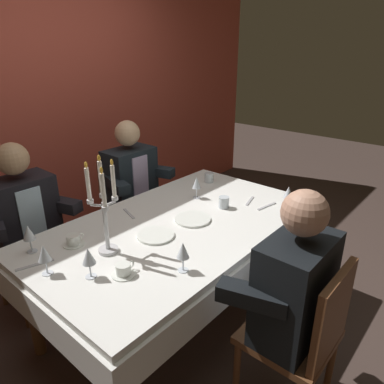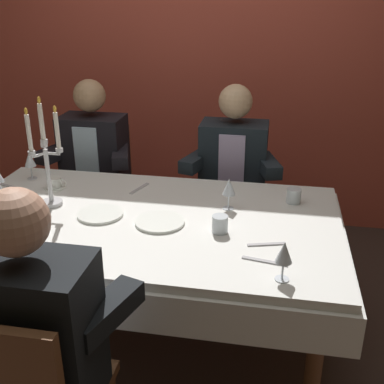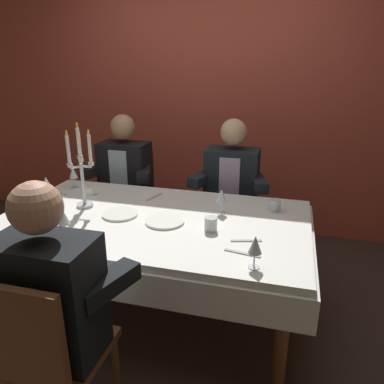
{
  "view_description": "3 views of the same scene",
  "coord_description": "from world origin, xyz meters",
  "px_view_note": "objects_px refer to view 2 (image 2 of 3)",
  "views": [
    {
      "loc": [
        -1.5,
        -1.42,
        1.81
      ],
      "look_at": [
        0.1,
        -0.04,
        0.94
      ],
      "focal_mm": 33.4,
      "sensor_mm": 36.0,
      "label": 1
    },
    {
      "loc": [
        0.61,
        -2.02,
        1.76
      ],
      "look_at": [
        0.24,
        0.02,
        0.88
      ],
      "focal_mm": 44.52,
      "sensor_mm": 36.0,
      "label": 2
    },
    {
      "loc": [
        0.79,
        -1.99,
        1.66
      ],
      "look_at": [
        0.25,
        0.02,
        0.92
      ],
      "focal_mm": 34.69,
      "sensor_mm": 36.0,
      "label": 3
    }
  ],
  "objects_px": {
    "coffee_cup_0": "(13,218)",
    "wine_glass_2": "(0,191)",
    "water_tumbler_0": "(294,196)",
    "seated_diner_2": "(233,163)",
    "wine_glass_1": "(30,160)",
    "dinner_plate_1": "(100,214)",
    "water_tumbler_1": "(220,224)",
    "dinner_plate_0": "(160,222)",
    "wine_glass_4": "(229,187)",
    "seated_diner_0": "(95,154)",
    "wine_glass_5": "(284,254)",
    "coffee_cup_1": "(55,183)",
    "dining_table": "(145,238)",
    "wine_glass_0": "(33,224)",
    "seated_diner_1": "(32,333)",
    "candelabra": "(46,159)"
  },
  "relations": [
    {
      "from": "wine_glass_0",
      "to": "seated_diner_0",
      "type": "relative_size",
      "value": 0.13
    },
    {
      "from": "dinner_plate_0",
      "to": "dining_table",
      "type": "bearing_deg",
      "value": 152.16
    },
    {
      "from": "water_tumbler_1",
      "to": "seated_diner_2",
      "type": "height_order",
      "value": "seated_diner_2"
    },
    {
      "from": "wine_glass_4",
      "to": "water_tumbler_0",
      "type": "xyz_separation_m",
      "value": [
        0.33,
        0.14,
        -0.08
      ]
    },
    {
      "from": "water_tumbler_0",
      "to": "seated_diner_2",
      "type": "bearing_deg",
      "value": 122.76
    },
    {
      "from": "dining_table",
      "to": "seated_diner_0",
      "type": "xyz_separation_m",
      "value": [
        -0.59,
        0.89,
        0.11
      ]
    },
    {
      "from": "wine_glass_0",
      "to": "candelabra",
      "type": "bearing_deg",
      "value": 107.41
    },
    {
      "from": "dinner_plate_0",
      "to": "wine_glass_4",
      "type": "distance_m",
      "value": 0.39
    },
    {
      "from": "wine_glass_0",
      "to": "wine_glass_5",
      "type": "relative_size",
      "value": 1.0
    },
    {
      "from": "water_tumbler_1",
      "to": "wine_glass_2",
      "type": "bearing_deg",
      "value": 179.06
    },
    {
      "from": "dinner_plate_1",
      "to": "wine_glass_5",
      "type": "bearing_deg",
      "value": -24.89
    },
    {
      "from": "dinner_plate_1",
      "to": "wine_glass_1",
      "type": "height_order",
      "value": "wine_glass_1"
    },
    {
      "from": "wine_glass_1",
      "to": "seated_diner_0",
      "type": "bearing_deg",
      "value": 69.45
    },
    {
      "from": "wine_glass_1",
      "to": "water_tumbler_0",
      "type": "height_order",
      "value": "wine_glass_1"
    },
    {
      "from": "wine_glass_4",
      "to": "dinner_plate_0",
      "type": "bearing_deg",
      "value": -143.83
    },
    {
      "from": "wine_glass_4",
      "to": "coffee_cup_0",
      "type": "bearing_deg",
      "value": -160.35
    },
    {
      "from": "seated_diner_2",
      "to": "coffee_cup_1",
      "type": "bearing_deg",
      "value": -146.73
    },
    {
      "from": "dinner_plate_1",
      "to": "seated_diner_1",
      "type": "height_order",
      "value": "seated_diner_1"
    },
    {
      "from": "wine_glass_4",
      "to": "wine_glass_2",
      "type": "bearing_deg",
      "value": -167.62
    },
    {
      "from": "water_tumbler_0",
      "to": "water_tumbler_1",
      "type": "relative_size",
      "value": 0.94
    },
    {
      "from": "wine_glass_1",
      "to": "candelabra",
      "type": "bearing_deg",
      "value": -49.19
    },
    {
      "from": "wine_glass_1",
      "to": "wine_glass_4",
      "type": "xyz_separation_m",
      "value": [
        1.18,
        -0.21,
        0.0
      ]
    },
    {
      "from": "dinner_plate_0",
      "to": "wine_glass_1",
      "type": "relative_size",
      "value": 1.45
    },
    {
      "from": "candelabra",
      "to": "wine_glass_5",
      "type": "height_order",
      "value": "candelabra"
    },
    {
      "from": "wine_glass_5",
      "to": "seated_diner_0",
      "type": "bearing_deg",
      "value": 133.83
    },
    {
      "from": "wine_glass_5",
      "to": "coffee_cup_1",
      "type": "height_order",
      "value": "wine_glass_5"
    },
    {
      "from": "coffee_cup_1",
      "to": "seated_diner_0",
      "type": "distance_m",
      "value": 0.62
    },
    {
      "from": "dinner_plate_1",
      "to": "water_tumbler_1",
      "type": "bearing_deg",
      "value": -6.44
    },
    {
      "from": "wine_glass_5",
      "to": "seated_diner_0",
      "type": "height_order",
      "value": "seated_diner_0"
    },
    {
      "from": "seated_diner_0",
      "to": "coffee_cup_1",
      "type": "bearing_deg",
      "value": -89.47
    },
    {
      "from": "dining_table",
      "to": "water_tumbler_1",
      "type": "xyz_separation_m",
      "value": [
        0.39,
        -0.09,
        0.16
      ]
    },
    {
      "from": "water_tumbler_1",
      "to": "water_tumbler_0",
      "type": "bearing_deg",
      "value": 49.83
    },
    {
      "from": "wine_glass_4",
      "to": "water_tumbler_1",
      "type": "height_order",
      "value": "wine_glass_4"
    },
    {
      "from": "coffee_cup_0",
      "to": "water_tumbler_1",
      "type": "bearing_deg",
      "value": 5.36
    },
    {
      "from": "wine_glass_1",
      "to": "wine_glass_5",
      "type": "height_order",
      "value": "same"
    },
    {
      "from": "wine_glass_1",
      "to": "coffee_cup_0",
      "type": "relative_size",
      "value": 1.24
    },
    {
      "from": "coffee_cup_0",
      "to": "wine_glass_2",
      "type": "bearing_deg",
      "value": 137.38
    },
    {
      "from": "water_tumbler_1",
      "to": "seated_diner_0",
      "type": "xyz_separation_m",
      "value": [
        -0.98,
        0.98,
        -0.05
      ]
    },
    {
      "from": "water_tumbler_0",
      "to": "seated_diner_1",
      "type": "bearing_deg",
      "value": -125.47
    },
    {
      "from": "wine_glass_5",
      "to": "seated_diner_1",
      "type": "relative_size",
      "value": 0.13
    },
    {
      "from": "dinner_plate_0",
      "to": "water_tumbler_1",
      "type": "relative_size",
      "value": 2.92
    },
    {
      "from": "wine_glass_1",
      "to": "coffee_cup_0",
      "type": "distance_m",
      "value": 0.6
    },
    {
      "from": "dinner_plate_0",
      "to": "dinner_plate_1",
      "type": "relative_size",
      "value": 1.06
    },
    {
      "from": "wine_glass_0",
      "to": "wine_glass_5",
      "type": "distance_m",
      "value": 1.04
    },
    {
      "from": "wine_glass_5",
      "to": "seated_diner_2",
      "type": "height_order",
      "value": "seated_diner_2"
    },
    {
      "from": "wine_glass_0",
      "to": "coffee_cup_1",
      "type": "distance_m",
      "value": 0.69
    },
    {
      "from": "wine_glass_0",
      "to": "coffee_cup_1",
      "type": "relative_size",
      "value": 1.24
    },
    {
      "from": "dining_table",
      "to": "seated_diner_1",
      "type": "relative_size",
      "value": 1.56
    },
    {
      "from": "water_tumbler_0",
      "to": "seated_diner_2",
      "type": "height_order",
      "value": "seated_diner_2"
    },
    {
      "from": "dinner_plate_0",
      "to": "wine_glass_4",
      "type": "relative_size",
      "value": 1.45
    }
  ]
}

